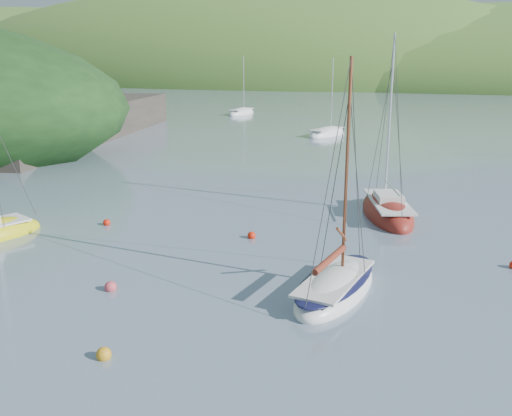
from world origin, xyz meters
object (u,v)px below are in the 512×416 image
(distant_sloop_a, at_px, (327,134))
(sloop_red, at_px, (387,212))
(daysailer_white, at_px, (335,287))
(distant_sloop_c, at_px, (241,113))

(distant_sloop_a, bearing_deg, sloop_red, -52.27)
(daysailer_white, xyz_separation_m, distant_sloop_c, (-25.85, 57.57, -0.05))
(sloop_red, bearing_deg, distant_sloop_a, 90.23)
(daysailer_white, distance_m, distant_sloop_c, 63.11)
(sloop_red, distance_m, distant_sloop_a, 30.93)
(distant_sloop_a, bearing_deg, daysailer_white, -57.90)
(distant_sloop_a, bearing_deg, distant_sloop_c, 152.69)
(daysailer_white, bearing_deg, distant_sloop_c, 122.41)
(distant_sloop_a, relative_size, distant_sloop_c, 1.00)
(daysailer_white, xyz_separation_m, distant_sloop_a, (-9.45, 40.45, -0.05))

